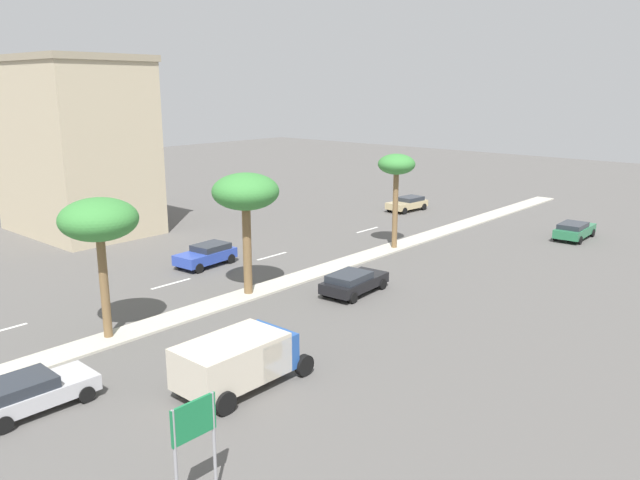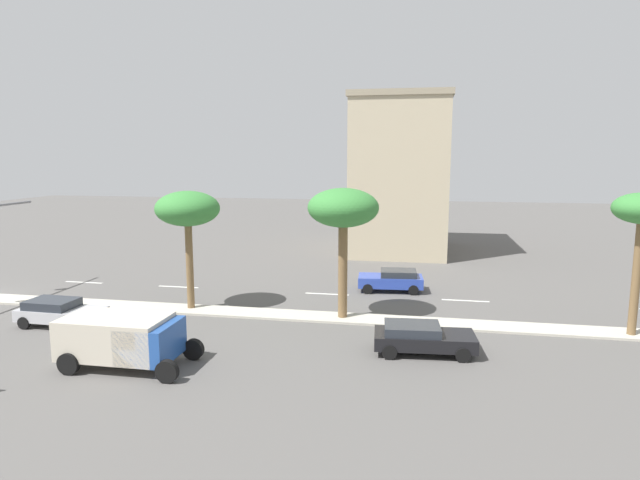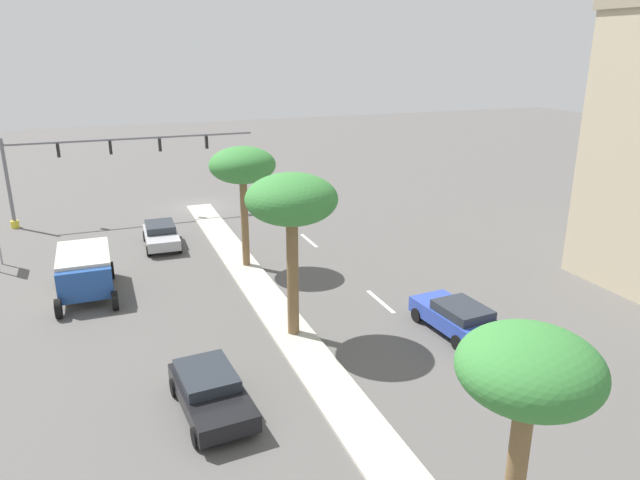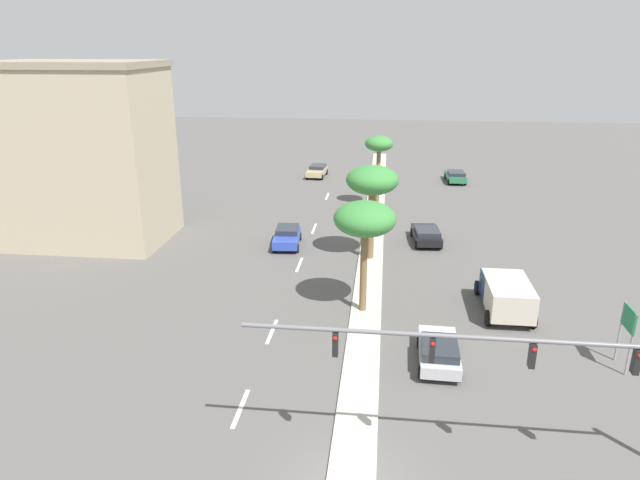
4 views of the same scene
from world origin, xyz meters
name	(u,v)px [view 3 (image 3 of 4)]	position (x,y,z in m)	size (l,w,h in m)	color
ground_plane	(313,363)	(0.00, 25.40, 0.00)	(160.00, 160.00, 0.00)	#565451
lane_stripe_center	(277,213)	(-5.09, 4.00, 0.01)	(0.20, 2.80, 0.01)	silver
lane_stripe_mid	(309,241)	(-5.09, 11.03, 0.01)	(0.20, 2.80, 0.01)	silver
lane_stripe_right	(381,301)	(-5.09, 21.13, 0.01)	(0.20, 2.80, 0.01)	silver
lane_stripe_far	(489,393)	(-5.09, 29.64, 0.01)	(0.20, 2.80, 0.01)	silver
traffic_signal_gantry	(84,163)	(7.82, 1.14, 4.12)	(17.01, 0.53, 6.12)	slate
palm_tree_outboard	(242,167)	(-0.22, 14.13, 5.68)	(3.56, 3.56, 6.64)	brown
palm_tree_trailing	(292,202)	(-0.06, 22.86, 5.86)	(3.73, 3.73, 6.90)	brown
palm_tree_left	(528,380)	(0.17, 37.03, 5.99)	(2.67, 2.67, 6.85)	brown
sedan_blue_front	(456,316)	(-6.66, 25.12, 0.76)	(2.31, 4.25, 1.40)	#2D47AD
sedan_silver_left	(161,235)	(3.79, 8.70, 0.73)	(2.12, 4.34, 1.35)	#B2B2B7
sedan_black_far	(210,391)	(4.30, 27.04, 0.72)	(2.38, 4.54, 1.30)	black
box_truck	(85,271)	(8.15, 15.06, 1.22)	(2.73, 5.43, 2.10)	#234C99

